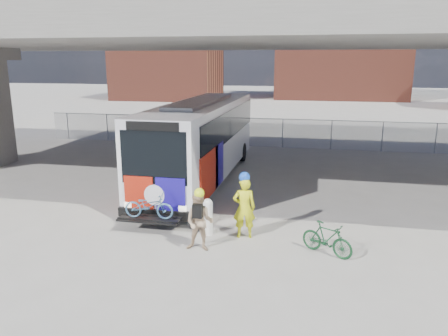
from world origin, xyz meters
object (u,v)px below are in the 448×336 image
(bike_parked, at_px, (327,239))
(cyclist_hivis, at_px, (244,206))
(bollard, at_px, (208,215))
(cyclist_tan, at_px, (200,221))
(bus, at_px, (202,135))

(bike_parked, bearing_deg, cyclist_hivis, 103.16)
(bollard, distance_m, cyclist_hivis, 1.22)
(cyclist_hivis, distance_m, bike_parked, 2.68)
(cyclist_hivis, distance_m, cyclist_tan, 1.65)
(bus, distance_m, cyclist_tan, 7.90)
(cyclist_tan, distance_m, bike_parked, 3.66)
(bollard, relative_size, bike_parked, 0.74)
(bike_parked, bearing_deg, cyclist_tan, 127.30)
(bollard, bearing_deg, cyclist_hivis, 0.00)
(bus, relative_size, cyclist_hivis, 6.12)
(bus, xyz_separation_m, cyclist_tan, (1.93, -7.56, -1.22))
(cyclist_hivis, bearing_deg, bollard, -12.42)
(bollard, xyz_separation_m, bike_parked, (3.67, -0.75, -0.15))
(bike_parked, bearing_deg, bus, 67.86)
(cyclist_tan, xyz_separation_m, bike_parked, (3.60, 0.47, -0.41))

